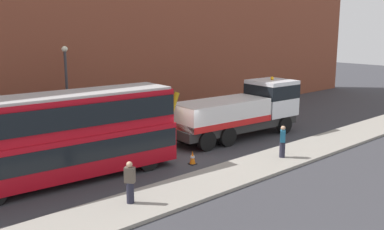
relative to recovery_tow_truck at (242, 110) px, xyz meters
name	(u,v)px	position (x,y,z in m)	size (l,w,h in m)	color
ground_plane	(176,156)	(-5.84, -0.47, -1.76)	(120.00, 120.00, 0.00)	#38383D
near_kerb	(233,174)	(-5.84, -4.67, -1.68)	(60.00, 2.80, 0.15)	gray
building_facade	(90,8)	(-5.84, 8.07, 6.31)	(60.00, 1.50, 16.00)	brown
recovery_tow_truck	(242,110)	(0.00, 0.00, 0.00)	(10.22, 3.34, 3.67)	#2D2D2D
double_decker_bus	(61,134)	(-12.19, 0.04, 0.47)	(11.18, 3.42, 4.06)	#B70C19
pedestrian_onlooker	(130,183)	(-11.56, -4.41, -0.77)	(0.45, 0.48, 1.71)	#232333
pedestrian_bystander	(283,142)	(-2.10, -4.74, -0.77)	(0.48, 0.45, 1.71)	#232333
traffic_cone_near_bus	(193,158)	(-6.11, -2.08, -1.42)	(0.36, 0.36, 0.72)	orange
street_lamp	(67,86)	(-8.85, 5.88, 1.71)	(0.36, 0.36, 5.83)	#38383D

